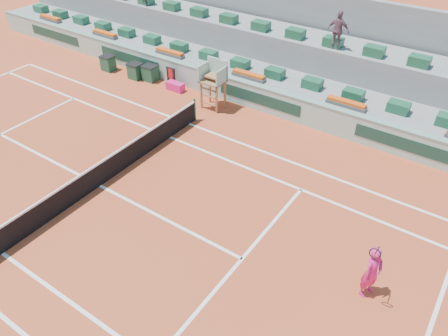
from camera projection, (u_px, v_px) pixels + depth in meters
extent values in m
plane|color=#AC4021|center=(100.00, 186.00, 16.56)|extent=(90.00, 90.00, 0.00)
cube|color=gray|center=(249.00, 72.00, 23.25)|extent=(36.00, 4.00, 1.20)
cube|color=gray|center=(265.00, 50.00, 23.88)|extent=(36.00, 2.40, 2.60)
cube|color=gray|center=(280.00, 26.00, 24.40)|extent=(36.00, 0.40, 4.40)
cube|color=#E31D77|center=(175.00, 86.00, 22.78)|extent=(0.97, 0.43, 0.43)
imported|color=#7A515D|center=(338.00, 30.00, 20.10)|extent=(1.05, 0.45, 1.78)
cube|color=white|center=(189.00, 124.00, 20.17)|extent=(23.77, 0.12, 0.01)
cube|color=white|center=(2.00, 253.00, 13.85)|extent=(23.77, 0.12, 0.01)
cube|color=white|center=(170.00, 137.00, 19.27)|extent=(23.77, 0.12, 0.01)
cube|color=white|center=(0.00, 134.00, 19.45)|extent=(0.12, 8.23, 0.01)
cube|color=white|center=(242.00, 259.00, 13.66)|extent=(0.12, 8.23, 0.01)
cube|color=white|center=(100.00, 186.00, 16.56)|extent=(12.80, 0.12, 0.01)
cube|color=black|center=(98.00, 176.00, 16.28)|extent=(0.03, 11.87, 0.92)
cube|color=white|center=(96.00, 166.00, 15.99)|extent=(0.06, 11.87, 0.07)
cylinder|color=#204B33|center=(195.00, 110.00, 20.14)|extent=(0.10, 0.10, 1.10)
cube|color=#9EC7B3|center=(226.00, 88.00, 21.80)|extent=(36.00, 0.30, 1.20)
cube|color=gray|center=(226.00, 76.00, 21.42)|extent=(36.00, 0.34, 0.06)
cube|color=#163C2F|center=(55.00, 35.00, 27.55)|extent=(4.40, 0.02, 0.56)
cube|color=#163C2F|center=(129.00, 59.00, 24.61)|extent=(4.40, 0.02, 0.56)
cube|color=#163C2F|center=(259.00, 99.00, 20.76)|extent=(4.40, 0.02, 0.56)
cube|color=#163C2F|center=(408.00, 145.00, 17.59)|extent=(4.40, 0.02, 0.56)
cube|color=#926137|center=(201.00, 95.00, 21.00)|extent=(0.08, 0.08, 1.35)
cube|color=#926137|center=(217.00, 100.00, 20.60)|extent=(0.08, 0.08, 1.35)
cube|color=#926137|center=(210.00, 90.00, 21.46)|extent=(0.08, 0.08, 1.35)
cube|color=#926137|center=(225.00, 95.00, 21.06)|extent=(0.08, 0.08, 1.35)
cube|color=#926137|center=(213.00, 81.00, 20.60)|extent=(1.10, 0.90, 0.08)
cube|color=#9EC7B3|center=(217.00, 68.00, 20.54)|extent=(1.10, 0.08, 1.00)
cube|color=#9EC7B3|center=(204.00, 72.00, 20.62)|extent=(0.06, 0.90, 0.80)
cube|color=#9EC7B3|center=(222.00, 77.00, 20.15)|extent=(0.06, 0.90, 0.80)
cube|color=#926137|center=(214.00, 76.00, 20.52)|extent=(0.80, 0.60, 0.08)
cube|color=#926137|center=(209.00, 104.00, 21.00)|extent=(0.90, 0.08, 0.06)
cube|color=#926137|center=(209.00, 96.00, 20.75)|extent=(0.90, 0.08, 0.06)
cube|color=#926137|center=(209.00, 90.00, 20.54)|extent=(0.90, 0.08, 0.06)
cube|color=#1B5335|center=(41.00, 9.00, 29.40)|extent=(0.90, 0.60, 0.44)
cube|color=#1B5335|center=(60.00, 14.00, 28.50)|extent=(0.90, 0.60, 0.44)
cube|color=#1B5335|center=(81.00, 20.00, 27.59)|extent=(0.90, 0.60, 0.44)
cube|color=#1B5335|center=(103.00, 26.00, 26.69)|extent=(0.90, 0.60, 0.44)
cube|color=#1B5335|center=(127.00, 32.00, 25.78)|extent=(0.90, 0.60, 0.44)
cube|color=#1B5335|center=(152.00, 39.00, 24.88)|extent=(0.90, 0.60, 0.44)
cube|color=#1B5335|center=(179.00, 47.00, 23.97)|extent=(0.90, 0.60, 0.44)
cube|color=#1B5335|center=(209.00, 55.00, 23.07)|extent=(0.90, 0.60, 0.44)
cube|color=#1B5335|center=(240.00, 64.00, 22.16)|extent=(0.90, 0.60, 0.44)
cube|color=#1B5335|center=(275.00, 73.00, 21.26)|extent=(0.90, 0.60, 0.44)
cube|color=#1B5335|center=(312.00, 83.00, 20.35)|extent=(0.90, 0.60, 0.44)
cube|color=#1B5335|center=(353.00, 95.00, 19.45)|extent=(0.90, 0.60, 0.44)
cube|color=#1B5335|center=(398.00, 107.00, 18.55)|extent=(0.90, 0.60, 0.44)
cube|color=#1B5335|center=(448.00, 121.00, 17.64)|extent=(0.90, 0.60, 0.44)
cube|color=#1B5335|center=(146.00, 0.00, 26.19)|extent=(0.90, 0.60, 0.44)
cube|color=#1B5335|center=(172.00, 6.00, 25.29)|extent=(0.90, 0.60, 0.44)
cube|color=#1B5335|center=(199.00, 12.00, 24.38)|extent=(0.90, 0.60, 0.44)
cube|color=#1B5335|center=(229.00, 19.00, 23.48)|extent=(0.90, 0.60, 0.44)
cube|color=#1B5335|center=(261.00, 26.00, 22.57)|extent=(0.90, 0.60, 0.44)
cube|color=#1B5335|center=(296.00, 33.00, 21.67)|extent=(0.90, 0.60, 0.44)
cube|color=#1B5335|center=(333.00, 42.00, 20.77)|extent=(0.90, 0.60, 0.44)
cube|color=#1B5335|center=(374.00, 51.00, 19.86)|extent=(0.90, 0.60, 0.44)
cube|color=#1B5335|center=(419.00, 61.00, 18.96)|extent=(0.90, 0.60, 0.44)
cube|color=#545454|center=(51.00, 19.00, 28.05)|extent=(1.80, 0.36, 0.16)
cube|color=#DA4E12|center=(50.00, 17.00, 27.97)|extent=(1.70, 0.32, 0.12)
cube|color=#545454|center=(105.00, 35.00, 25.79)|extent=(1.80, 0.36, 0.16)
cube|color=#DA4E12|center=(105.00, 33.00, 25.71)|extent=(1.70, 0.32, 0.12)
cube|color=#545454|center=(170.00, 54.00, 23.53)|extent=(1.80, 0.36, 0.16)
cube|color=#DA4E12|center=(170.00, 51.00, 23.45)|extent=(1.70, 0.32, 0.12)
cube|color=#545454|center=(249.00, 77.00, 21.27)|extent=(1.80, 0.36, 0.16)
cube|color=#DA4E12|center=(249.00, 74.00, 21.18)|extent=(1.70, 0.32, 0.12)
cube|color=#545454|center=(346.00, 105.00, 19.01)|extent=(1.80, 0.36, 0.16)
cube|color=#DA4E12|center=(347.00, 102.00, 18.92)|extent=(1.70, 0.32, 0.12)
cube|color=#18482F|center=(150.00, 73.00, 23.63)|extent=(0.74, 0.64, 0.80)
cube|color=black|center=(149.00, 66.00, 23.37)|extent=(0.79, 0.68, 0.04)
cube|color=#18482F|center=(135.00, 71.00, 23.83)|extent=(0.70, 0.60, 0.80)
cube|color=black|center=(134.00, 64.00, 23.57)|extent=(0.74, 0.64, 0.04)
cube|color=#18482F|center=(108.00, 63.00, 24.68)|extent=(0.69, 0.59, 0.80)
cube|color=black|center=(107.00, 56.00, 24.42)|extent=(0.73, 0.63, 0.04)
cube|color=black|center=(168.00, 76.00, 23.10)|extent=(0.10, 0.10, 1.00)
cube|color=black|center=(174.00, 78.00, 22.92)|extent=(0.10, 0.10, 1.00)
cube|color=black|center=(170.00, 68.00, 22.71)|extent=(0.58, 0.08, 0.06)
cube|color=red|center=(171.00, 74.00, 22.87)|extent=(0.43, 0.04, 0.56)
imported|color=#E31D77|center=(372.00, 272.00, 12.13)|extent=(0.64, 0.76, 1.78)
cylinder|color=black|center=(377.00, 250.00, 11.23)|extent=(0.03, 0.35, 0.09)
torus|color=black|center=(375.00, 254.00, 11.04)|extent=(0.31, 0.08, 0.31)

